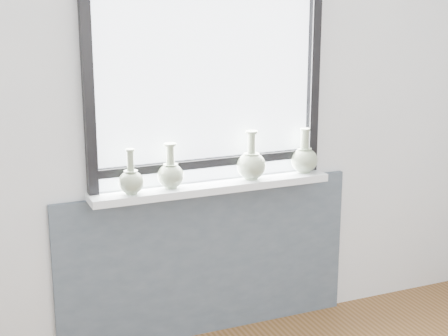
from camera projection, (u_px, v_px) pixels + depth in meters
name	position (u px, v px, depth m)	size (l,w,h in m)	color
back_wall	(205.00, 106.00, 3.62)	(3.60, 0.02, 2.60)	silver
apron_panel	(208.00, 261.00, 3.82)	(1.70, 0.03, 0.86)	#505A68
windowsill	(212.00, 187.00, 3.64)	(1.32, 0.18, 0.04)	white
window	(207.00, 80.00, 3.56)	(1.30, 0.06, 1.05)	black
vase_a	(131.00, 180.00, 3.43)	(0.13, 0.13, 0.23)	gray
vase_b	(171.00, 174.00, 3.53)	(0.14, 0.14, 0.24)	gray
vase_c	(251.00, 164.00, 3.69)	(0.16, 0.16, 0.27)	gray
vase_d	(304.00, 158.00, 3.83)	(0.15, 0.15, 0.25)	gray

